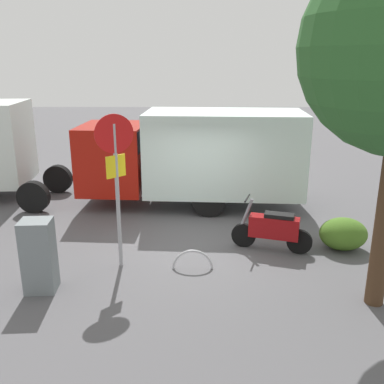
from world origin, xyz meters
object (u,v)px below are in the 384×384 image
Objects in this scene: box_truck_near at (190,153)px; stop_sign at (116,168)px; bike_rack_hoop at (193,268)px; motorcycle at (273,229)px; utility_cabinet at (39,256)px.

stop_sign reaches higher than box_truck_near.
box_truck_near is 4.39m from bike_rack_hoop.
box_truck_near is 3.85m from motorcycle.
motorcycle is at bearing 124.25° from box_truck_near.
bike_rack_hoop is at bearing 44.03° from motorcycle.
utility_cabinet is at bearing 37.19° from stop_sign.
motorcycle is 4.96m from utility_cabinet.
box_truck_near is at bearing -41.95° from motorcycle.
box_truck_near is 4.24m from stop_sign.
stop_sign is at bearing -5.43° from bike_rack_hoop.
stop_sign reaches higher than bike_rack_hoop.
bike_rack_hoop is (-0.09, 4.10, -1.55)m from box_truck_near.
utility_cabinet is 1.63× the size of bike_rack_hoop.
bike_rack_hoop is at bearing -163.08° from utility_cabinet.
box_truck_near reaches higher than bike_rack_hoop.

